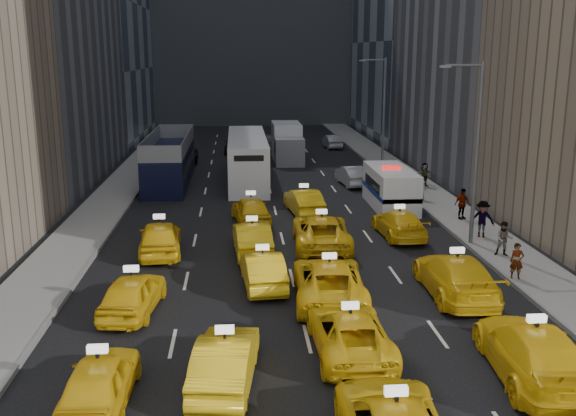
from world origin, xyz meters
name	(u,v)px	position (x,y,z in m)	size (l,w,h in m)	color
ground	(314,367)	(0.00, 0.00, 0.00)	(160.00, 160.00, 0.00)	black
sidewalk_west	(115,195)	(-10.50, 25.00, 0.07)	(3.00, 90.00, 0.15)	gray
sidewalk_east	(421,189)	(10.50, 25.00, 0.07)	(3.00, 90.00, 0.15)	gray
curb_west	(137,194)	(-9.05, 25.00, 0.09)	(0.15, 90.00, 0.18)	slate
curb_east	(400,189)	(9.05, 25.00, 0.09)	(0.15, 90.00, 0.18)	slate
streetlight_near	(475,148)	(9.18, 12.00, 4.92)	(2.15, 0.22, 9.00)	#595B60
streetlight_far	(382,111)	(9.18, 32.00, 4.92)	(2.15, 0.22, 9.00)	#595B60
taxi_4	(100,381)	(-6.08, -1.69, 0.72)	(1.71, 4.24, 1.45)	yellow
taxi_5	(225,361)	(-2.70, -0.83, 0.75)	(1.58, 4.53, 1.49)	yellow
taxi_6	(350,332)	(1.24, 0.88, 0.70)	(2.32, 5.02, 1.40)	yellow
taxi_7	(533,352)	(6.34, -1.20, 0.84)	(2.35, 5.78, 1.68)	yellow
taxi_8	(133,293)	(-6.19, 4.75, 0.75)	(1.76, 4.37, 1.49)	yellow
taxi_9	(263,269)	(-1.29, 7.13, 0.73)	(1.54, 4.42, 1.46)	yellow
taxi_10	(329,281)	(1.21, 5.37, 0.80)	(2.64, 5.73, 1.59)	yellow
taxi_11	(456,276)	(6.26, 5.45, 0.83)	(2.32, 5.71, 1.66)	yellow
taxi_12	(160,238)	(-5.98, 11.80, 0.82)	(1.94, 4.81, 1.64)	yellow
taxi_13	(252,238)	(-1.61, 11.51, 0.77)	(1.62, 4.65, 1.53)	yellow
taxi_14	(321,232)	(1.82, 12.26, 0.81)	(2.67, 5.80, 1.61)	yellow
taxi_15	(399,224)	(6.10, 13.82, 0.70)	(1.97, 4.84, 1.40)	yellow
taxi_16	(251,210)	(-1.53, 17.12, 0.77)	(1.82, 4.52, 1.54)	yellow
taxi_17	(304,201)	(1.66, 19.07, 0.75)	(1.59, 4.55, 1.50)	yellow
nypd_van	(391,188)	(7.19, 20.34, 1.18)	(2.52, 6.13, 2.61)	white
double_decker	(170,159)	(-7.17, 29.18, 1.77)	(3.31, 12.39, 3.57)	black
city_bus	(247,159)	(-1.51, 29.30, 1.68)	(4.17, 13.34, 3.39)	silver
box_truck	(287,143)	(2.17, 38.19, 1.60)	(3.09, 7.29, 3.24)	silver
misc_car_0	(352,175)	(6.00, 27.19, 0.71)	(1.51, 4.33, 1.43)	#A5A8AD
misc_car_1	(185,154)	(-6.83, 38.44, 0.67)	(2.24, 4.85, 1.35)	black
misc_car_2	(272,142)	(1.17, 45.11, 0.76)	(2.13, 5.23, 1.52)	slate
misc_car_3	(235,145)	(-2.47, 43.07, 0.78)	(1.85, 4.60, 1.57)	black
misc_car_4	(332,141)	(7.25, 45.55, 0.66)	(1.41, 4.04, 1.33)	#929599
pedestrian_0	(517,261)	(9.33, 6.76, 0.92)	(0.56, 0.37, 1.54)	gray
pedestrian_1	(504,239)	(10.06, 9.82, 0.97)	(0.79, 0.44, 1.63)	gray
pedestrian_2	(482,219)	(10.21, 12.95, 1.10)	(1.23, 0.51, 1.90)	gray
pedestrian_3	(462,204)	(10.42, 16.57, 1.03)	(1.04, 0.47, 1.77)	gray
pedestrian_4	(420,187)	(9.44, 21.61, 0.95)	(0.78, 0.43, 1.60)	gray
pedestrian_5	(425,175)	(10.89, 25.59, 1.00)	(1.57, 0.45, 1.70)	gray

